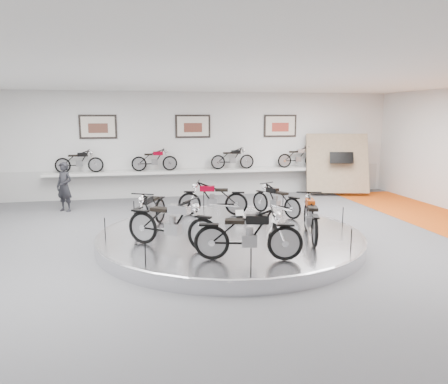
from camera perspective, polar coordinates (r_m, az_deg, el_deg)
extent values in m
plane|color=#525254|center=(10.50, 1.16, -7.25)|extent=(16.00, 16.00, 0.00)
plane|color=white|center=(10.07, 1.24, 15.05)|extent=(16.00, 16.00, 0.00)
plane|color=silver|center=(16.96, -4.07, 6.19)|extent=(16.00, 0.00, 16.00)
plane|color=silver|center=(3.73, 26.01, -8.32)|extent=(16.00, 0.00, 16.00)
cube|color=#BCBCBA|center=(17.10, -4.00, 1.34)|extent=(15.68, 0.04, 1.10)
cylinder|color=silver|center=(10.74, 0.80, -6.02)|extent=(6.40, 6.40, 0.30)
torus|color=#B2B2BA|center=(10.71, 0.80, -5.40)|extent=(6.40, 6.40, 0.10)
cube|color=silver|center=(16.76, -3.89, 2.72)|extent=(11.00, 0.55, 0.10)
cube|color=beige|center=(16.80, -16.13, 8.19)|extent=(1.35, 0.06, 0.88)
cube|color=beige|center=(16.89, -4.08, 8.56)|extent=(1.35, 0.06, 0.88)
cube|color=beige|center=(17.70, 7.35, 8.56)|extent=(1.35, 0.06, 0.88)
cube|color=#9E8569|center=(17.80, 14.57, 3.65)|extent=(2.56, 1.52, 2.30)
imported|color=black|center=(15.15, -20.12, 0.64)|extent=(0.71, 0.66, 1.62)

